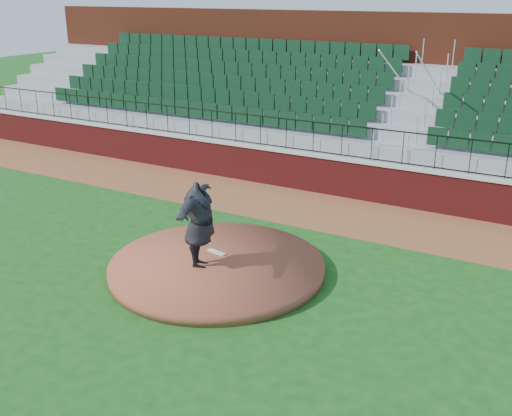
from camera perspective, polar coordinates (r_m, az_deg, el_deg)
The scene contains 10 objects.
ground at distance 13.83m, azimuth -3.07°, elevation -6.93°, with size 90.00×90.00×0.00m, color #154A15.
warning_track at distance 18.23m, azimuth 6.03°, elevation -0.15°, with size 34.00×3.20×0.01m, color brown.
field_wall at distance 19.45m, azimuth 7.99°, elevation 2.91°, with size 34.00×0.35×1.20m, color maroon.
wall_cap at distance 19.27m, azimuth 8.08°, elevation 4.76°, with size 34.00×0.45×0.10m, color #B7B7B7.
wall_railing at distance 19.13m, azimuth 8.16°, elevation 6.34°, with size 34.00×0.05×1.00m, color black, non-canonical shape.
seating_stands at distance 21.54m, azimuth 10.94°, elevation 9.08°, with size 34.00×5.10×4.60m, color gray, non-canonical shape.
concourse_wall at distance 24.10m, azimuth 13.23°, elevation 11.15°, with size 34.00×0.50×5.50m, color maroon.
pitchers_mound at distance 14.22m, azimuth -3.72°, elevation -5.59°, with size 5.07×5.07×0.25m, color brown.
pitching_rubber at distance 14.63m, azimuth -3.79°, elevation -4.21°, with size 0.51×0.13×0.03m, color silver.
pitcher at distance 13.62m, azimuth -5.43°, elevation -1.57°, with size 2.51×0.68×2.04m, color black.
Camera 1 is at (6.68, -10.36, 6.27)m, focal length 42.06 mm.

